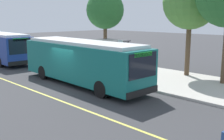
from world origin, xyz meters
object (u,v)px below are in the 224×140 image
object	(u,v)px
transit_bus_second	(0,46)
pedestrian_commuter	(97,59)
transit_bus_main	(82,61)
route_sign_post	(120,54)
waiting_bench	(115,64)

from	to	relation	value
transit_bus_second	pedestrian_commuter	xyz separation A→B (m)	(10.99, 3.42, -0.50)
transit_bus_main	route_sign_post	bearing A→B (deg)	64.30
waiting_bench	route_sign_post	size ratio (longest dim) A/B	0.57
transit_bus_second	pedestrian_commuter	distance (m)	11.52
transit_bus_main	pedestrian_commuter	distance (m)	4.17
waiting_bench	pedestrian_commuter	distance (m)	1.71
transit_bus_main	waiting_bench	xyz separation A→B (m)	(-1.74, 4.94, -0.98)
transit_bus_second	waiting_bench	world-z (taller)	transit_bus_second
transit_bus_main	pedestrian_commuter	world-z (taller)	transit_bus_main
transit_bus_second	route_sign_post	xyz separation A→B (m)	(14.53, 2.47, 0.34)
transit_bus_main	transit_bus_second	distance (m)	13.34
waiting_bench	transit_bus_main	bearing A→B (deg)	-70.60
transit_bus_main	pedestrian_commuter	size ratio (longest dim) A/B	6.41
transit_bus_main	waiting_bench	world-z (taller)	transit_bus_main
waiting_bench	pedestrian_commuter	xyz separation A→B (m)	(-0.61, -1.52, 0.48)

